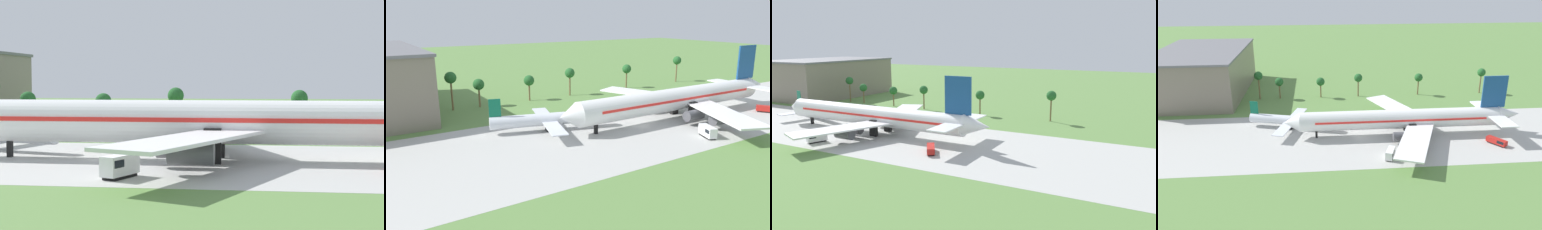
% 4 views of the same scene
% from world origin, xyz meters
% --- Properties ---
extents(ground_plane, '(600.00, 600.00, 0.00)m').
position_xyz_m(ground_plane, '(0.00, 0.00, 0.00)').
color(ground_plane, '#5B8442').
extents(taxiway_strip, '(320.00, 44.00, 0.02)m').
position_xyz_m(taxiway_strip, '(0.00, 0.00, 0.01)').
color(taxiway_strip, '#B2B2AD').
rests_on(taxiway_strip, ground_plane).
extents(jet_airliner, '(79.05, 58.80, 19.46)m').
position_xyz_m(jet_airliner, '(15.28, 0.90, 5.55)').
color(jet_airliner, white).
rests_on(jet_airliner, ground_plane).
extents(regional_aircraft, '(29.10, 26.45, 9.12)m').
position_xyz_m(regional_aircraft, '(-23.09, 9.68, 3.01)').
color(regional_aircraft, silver).
rests_on(regional_aircraft, ground_plane).
extents(baggage_tug, '(5.19, 6.51, 1.96)m').
position_xyz_m(baggage_tug, '(42.37, -9.87, 1.08)').
color(baggage_tug, black).
rests_on(baggage_tug, ground_plane).
extents(fuel_truck, '(3.86, 5.80, 2.78)m').
position_xyz_m(fuel_truck, '(6.99, -15.99, 1.49)').
color(fuel_truck, black).
rests_on(fuel_truck, ground_plane).
extents(terminal_building, '(36.72, 61.20, 19.47)m').
position_xyz_m(terminal_building, '(-63.85, 56.07, 9.75)').
color(terminal_building, slate).
rests_on(terminal_building, ground_plane).
extents(palm_tree_row, '(101.51, 3.60, 12.08)m').
position_xyz_m(palm_tree_row, '(2.67, 44.34, 8.18)').
color(palm_tree_row, brown).
rests_on(palm_tree_row, ground_plane).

